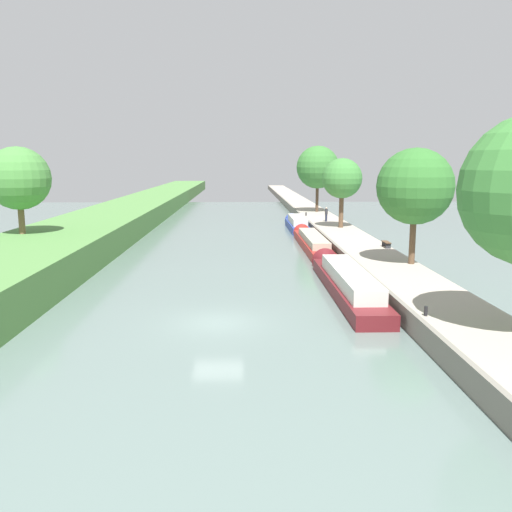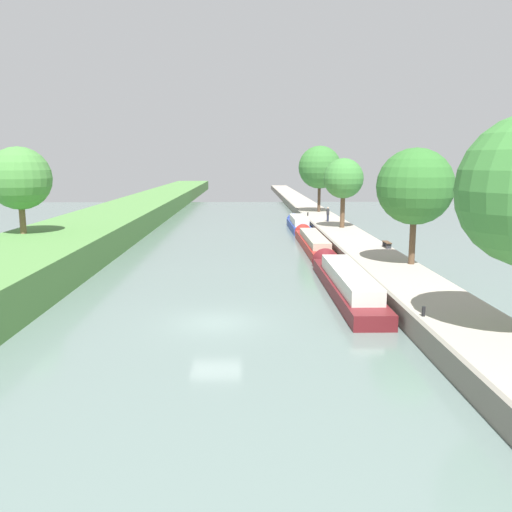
# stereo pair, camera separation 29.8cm
# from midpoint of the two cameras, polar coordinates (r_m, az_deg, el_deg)

# --- Properties ---
(ground_plane) EXTENTS (160.00, 160.00, 0.00)m
(ground_plane) POSITION_cam_midpoint_polar(r_m,az_deg,el_deg) (26.80, -4.42, -7.11)
(ground_plane) COLOR slate
(right_towpath) EXTENTS (4.18, 260.00, 1.04)m
(right_towpath) POSITION_cam_midpoint_polar(r_m,az_deg,el_deg) (28.40, 19.01, -5.56)
(right_towpath) COLOR #A89E8E
(right_towpath) RESTS_ON ground_plane
(stone_quay) EXTENTS (0.25, 260.00, 1.09)m
(stone_quay) POSITION_cam_midpoint_polar(r_m,az_deg,el_deg) (27.70, 14.71, -5.67)
(stone_quay) COLOR gray
(stone_quay) RESTS_ON ground_plane
(narrowboat_maroon) EXTENTS (2.09, 16.11, 2.24)m
(narrowboat_maroon) POSITION_cam_midpoint_polar(r_m,az_deg,el_deg) (33.29, 9.23, -2.60)
(narrowboat_maroon) COLOR maroon
(narrowboat_maroon) RESTS_ON ground_plane
(narrowboat_red) EXTENTS (1.89, 16.11, 1.88)m
(narrowboat_red) POSITION_cam_midpoint_polar(r_m,az_deg,el_deg) (49.99, 5.75, 1.58)
(narrowboat_red) COLOR maroon
(narrowboat_red) RESTS_ON ground_plane
(narrowboat_blue) EXTENTS (1.96, 11.35, 2.13)m
(narrowboat_blue) POSITION_cam_midpoint_polar(r_m,az_deg,el_deg) (63.53, 4.20, 3.48)
(narrowboat_blue) COLOR #283D93
(narrowboat_blue) RESTS_ON ground_plane
(tree_rightbank_midnear) EXTENTS (5.08, 5.08, 7.76)m
(tree_rightbank_midnear) POSITION_cam_midpoint_polar(r_m,az_deg,el_deg) (37.20, 16.39, 7.11)
(tree_rightbank_midnear) COLOR brown
(tree_rightbank_midnear) RESTS_ON right_towpath
(tree_rightbank_midfar) EXTENTS (4.15, 4.15, 7.20)m
(tree_rightbank_midfar) POSITION_cam_midpoint_polar(r_m,az_deg,el_deg) (56.62, 9.01, 8.14)
(tree_rightbank_midfar) COLOR brown
(tree_rightbank_midfar) RESTS_ON right_towpath
(tree_rightbank_far) EXTENTS (5.78, 5.78, 8.96)m
(tree_rightbank_far) POSITION_cam_midpoint_polar(r_m,az_deg,el_deg) (74.18, 6.48, 9.37)
(tree_rightbank_far) COLOR #4C3828
(tree_rightbank_far) RESTS_ON right_towpath
(tree_leftbank_downstream) EXTENTS (4.81, 4.81, 6.67)m
(tree_leftbank_downstream) POSITION_cam_midpoint_polar(r_m,az_deg,el_deg) (45.02, -24.17, 7.55)
(tree_leftbank_downstream) COLOR brown
(tree_leftbank_downstream) RESTS_ON left_grassy_bank
(person_walking) EXTENTS (0.34, 0.34, 1.66)m
(person_walking) POSITION_cam_midpoint_polar(r_m,az_deg,el_deg) (62.48, 7.37, 4.48)
(person_walking) COLOR #282D42
(person_walking) RESTS_ON right_towpath
(mooring_bollard_near) EXTENTS (0.16, 0.16, 0.45)m
(mooring_bollard_near) POSITION_cam_midpoint_polar(r_m,az_deg,el_deg) (25.28, 17.33, -5.62)
(mooring_bollard_near) COLOR black
(mooring_bollard_near) RESTS_ON right_towpath
(mooring_bollard_far) EXTENTS (0.16, 0.16, 0.45)m
(mooring_bollard_far) POSITION_cam_midpoint_polar(r_m,az_deg,el_deg) (68.77, 5.23, 4.48)
(mooring_bollard_far) COLOR black
(mooring_bollard_far) RESTS_ON right_towpath
(park_bench) EXTENTS (0.44, 1.50, 0.47)m
(park_bench) POSITION_cam_midpoint_polar(r_m,az_deg,el_deg) (44.37, 13.54, 1.34)
(park_bench) COLOR #333338
(park_bench) RESTS_ON right_towpath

